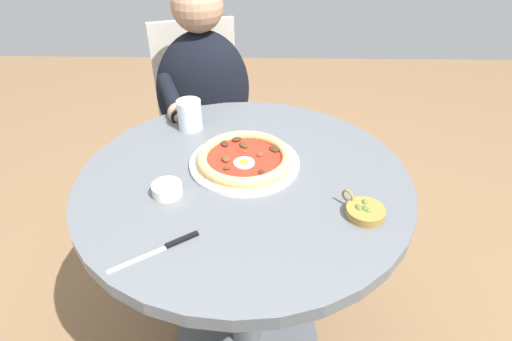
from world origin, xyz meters
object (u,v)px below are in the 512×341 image
dining_table (245,224)px  olive_pan (364,211)px  steak_knife (168,246)px  cafe_chair_diner (201,109)px  diner_person (207,133)px  ramekin_capers (167,189)px  pizza_on_plate (244,159)px  water_glass (190,117)px

dining_table → olive_pan: 0.39m
steak_knife → cafe_chair_diner: size_ratio=0.19×
dining_table → diner_person: 0.69m
dining_table → cafe_chair_diner: size_ratio=0.98×
ramekin_capers → cafe_chair_diner: cafe_chair_diner is taller
olive_pan → pizza_on_plate: bearing=-125.4°
cafe_chair_diner → dining_table: bearing=16.7°
steak_knife → water_glass: bearing=-176.7°
pizza_on_plate → ramekin_capers: pizza_on_plate is taller
ramekin_capers → steak_knife: bearing=11.6°
pizza_on_plate → cafe_chair_diner: cafe_chair_diner is taller
water_glass → cafe_chair_diner: bearing=-174.2°
diner_person → cafe_chair_diner: 0.16m
pizza_on_plate → cafe_chair_diner: size_ratio=0.33×
pizza_on_plate → diner_person: size_ratio=0.27×
ramekin_capers → olive_pan: (0.07, 0.49, -0.00)m
water_glass → cafe_chair_diner: 0.60m
water_glass → steak_knife: water_glass is taller
water_glass → olive_pan: size_ratio=0.97×
steak_knife → cafe_chair_diner: cafe_chair_diner is taller
ramekin_capers → diner_person: diner_person is taller
pizza_on_plate → ramekin_capers: (0.14, -0.19, -0.00)m
pizza_on_plate → olive_pan: bearing=54.6°
cafe_chair_diner → steak_knife: bearing=4.6°
water_glass → ramekin_capers: (0.34, -0.01, -0.02)m
dining_table → ramekin_capers: 0.29m
ramekin_capers → olive_pan: 0.49m
ramekin_capers → cafe_chair_diner: bearing=-176.9°
steak_knife → ramekin_capers: (-0.18, -0.04, 0.01)m
steak_knife → diner_person: (-0.93, -0.04, -0.25)m
dining_table → pizza_on_plate: 0.20m
dining_table → steak_knife: (0.27, -0.15, 0.18)m
dining_table → ramekin_capers: size_ratio=11.95×
diner_person → cafe_chair_diner: (-0.14, -0.04, 0.04)m
ramekin_capers → diner_person: bearing=-179.5°
pizza_on_plate → steak_knife: 0.36m
pizza_on_plate → water_glass: size_ratio=3.22×
pizza_on_plate → diner_person: (-0.60, -0.20, -0.26)m
olive_pan → water_glass: bearing=-130.7°
dining_table → olive_pan: olive_pan is taller
ramekin_capers → olive_pan: size_ratio=0.76×
steak_knife → cafe_chair_diner: bearing=-175.4°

